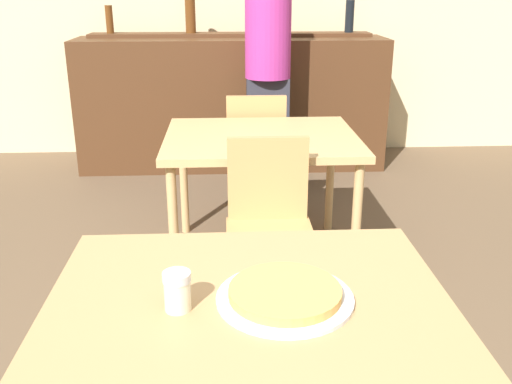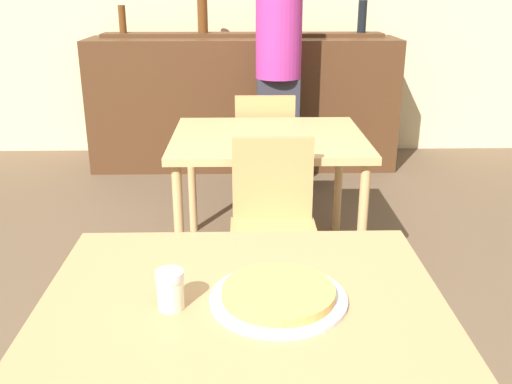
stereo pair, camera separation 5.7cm
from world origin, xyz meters
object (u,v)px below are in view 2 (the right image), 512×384
(cheese_shaker, at_px, (170,289))
(person_standing, at_px, (279,61))
(pizza_tray, at_px, (278,295))
(chair_far_side_front, at_px, (273,218))
(chair_far_side_back, at_px, (264,147))

(cheese_shaker, bearing_deg, person_standing, 81.76)
(cheese_shaker, bearing_deg, pizza_tray, 5.82)
(chair_far_side_front, bearing_deg, cheese_shaker, -105.00)
(chair_far_side_back, relative_size, person_standing, 0.48)
(chair_far_side_back, distance_m, pizza_tray, 2.41)
(pizza_tray, distance_m, cheese_shaker, 0.27)
(pizza_tray, distance_m, person_standing, 3.06)
(chair_far_side_front, xyz_separation_m, pizza_tray, (-0.05, -1.16, 0.27))
(chair_far_side_back, bearing_deg, cheese_shaker, 82.51)
(pizza_tray, relative_size, person_standing, 0.20)
(chair_far_side_front, relative_size, person_standing, 0.48)
(chair_far_side_front, distance_m, person_standing, 1.95)
(chair_far_side_front, height_order, chair_far_side_back, same)
(cheese_shaker, bearing_deg, chair_far_side_front, 75.00)
(chair_far_side_front, relative_size, pizza_tray, 2.44)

